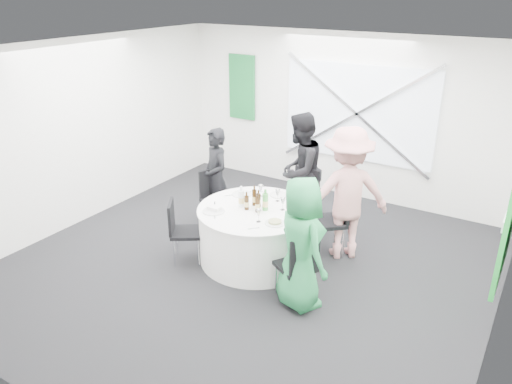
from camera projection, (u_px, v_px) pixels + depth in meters
The scene contains 46 objects.
floor at pixel (248, 265), 6.72m from camera, with size 6.00×6.00×0.00m, color black.
ceiling at pixel (247, 51), 5.63m from camera, with size 6.00×6.00×0.00m, color silver.
wall_back at pixel (342, 116), 8.53m from camera, with size 6.00×6.00×0.00m, color white.
wall_front at pixel (38, 282), 3.82m from camera, with size 6.00×6.00×0.00m, color white.
wall_left at pixel (82, 132), 7.62m from camera, with size 6.00×6.00×0.00m, color white.
window_panel at pixel (358, 113), 8.31m from camera, with size 2.60×0.03×1.60m, color silver.
window_brace_a at pixel (357, 114), 8.28m from camera, with size 0.05×0.05×3.16m, color silver.
window_brace_b at pixel (357, 114), 8.28m from camera, with size 0.05×0.05×3.16m, color silver.
green_banner at pixel (242, 87), 9.34m from camera, with size 0.55×0.04×1.20m, color #136325.
green_sign at pixel (511, 218), 5.30m from camera, with size 0.05×1.20×1.40m, color #1A8F2E.
banquet_table at pixel (256, 234), 6.73m from camera, with size 1.56×1.56×0.76m.
chair_back at pixel (302, 195), 7.47m from camera, with size 0.49×0.50×0.97m.
chair_back_left at pixel (215, 194), 7.61m from camera, with size 0.55×0.55×0.90m.
chair_back_right at pixel (334, 214), 6.81m from camera, with size 0.65×0.65×1.01m.
chair_front_right at pixel (299, 263), 5.77m from camera, with size 0.56×0.56×0.89m.
chair_front_left at pixel (180, 227), 6.65m from camera, with size 0.55×0.55×0.87m.
person_man_back_left at pixel (216, 177), 7.62m from camera, with size 0.56×0.37×1.53m, color black.
person_man_back at pixel (299, 171), 7.51m from camera, with size 0.87×0.48×1.79m, color black.
person_woman_pink at pixel (347, 194), 6.65m from camera, with size 1.18×0.55×1.83m, color #D58A8A.
person_woman_green at pixel (301, 244), 5.63m from camera, with size 0.78×0.51×1.59m, color #248649.
plate_back at pixel (279, 195), 6.99m from camera, with size 0.25×0.25×0.01m.
plate_back_left at pixel (242, 194), 7.01m from camera, with size 0.28×0.28×0.01m.
plate_back_right at pixel (300, 205), 6.64m from camera, with size 0.30×0.30×0.04m.
plate_front_right at pixel (275, 222), 6.17m from camera, with size 0.25×0.25×0.04m.
plate_front_left at pixel (214, 211), 6.49m from camera, with size 0.29×0.29×0.01m.
napkin at pixel (214, 208), 6.51m from camera, with size 0.16×0.11×0.05m, color white.
beer_bottle_a at pixel (254, 198), 6.64m from camera, with size 0.06×0.06×0.28m.
beer_bottle_b at pixel (259, 200), 6.60m from camera, with size 0.06×0.06×0.24m.
beer_bottle_c at pixel (258, 205), 6.45m from camera, with size 0.06×0.06×0.26m.
beer_bottle_d at pixel (247, 203), 6.52m from camera, with size 0.06×0.06×0.25m.
green_water_bottle at pixel (265, 202), 6.50m from camera, with size 0.08×0.08×0.29m.
clear_water_bottle at pixel (241, 199), 6.60m from camera, with size 0.08×0.08×0.29m.
wine_glass_a at pixel (283, 201), 6.50m from camera, with size 0.07×0.07×0.17m.
wine_glass_b at pixel (259, 213), 6.17m from camera, with size 0.07×0.07×0.17m.
wine_glass_c at pixel (278, 193), 6.76m from camera, with size 0.07×0.07×0.17m.
wine_glass_d at pixel (261, 188), 6.91m from camera, with size 0.07×0.07×0.17m.
fork_a at pixel (254, 228), 6.05m from camera, with size 0.01×0.15×0.01m, color silver.
knife_a at pixel (282, 225), 6.14m from camera, with size 0.01×0.15×0.01m, color silver.
fork_b at pixel (248, 192), 7.10m from camera, with size 0.01×0.15×0.01m, color silver.
knife_b at pixel (230, 195), 6.98m from camera, with size 0.01×0.15×0.01m, color silver.
fork_c at pixel (215, 204), 6.71m from camera, with size 0.01×0.15×0.01m, color silver.
knife_c at pixel (215, 216), 6.36m from camera, with size 0.01×0.15×0.01m, color silver.
fork_d at pixel (286, 197), 6.94m from camera, with size 0.01×0.15×0.01m, color silver.
knife_d at pixel (263, 192), 7.10m from camera, with size 0.01×0.15×0.01m, color silver.
fork_e at pixel (299, 214), 6.42m from camera, with size 0.01×0.15×0.01m, color silver.
knife_e at pixel (298, 205), 6.68m from camera, with size 0.01×0.15×0.01m, color silver.
Camera 1 is at (3.13, -4.89, 3.52)m, focal length 35.00 mm.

